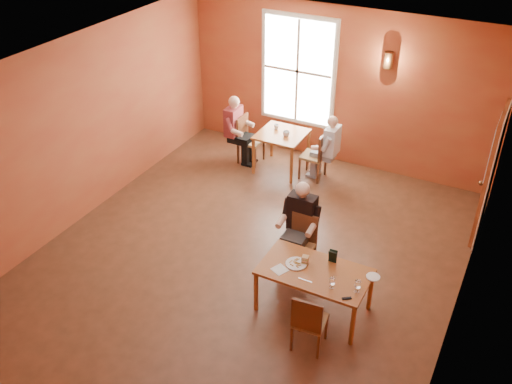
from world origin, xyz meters
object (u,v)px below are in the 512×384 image
at_px(second_table, 281,151).
at_px(chair_diner_maroon, 251,140).
at_px(chair_diner_white, 313,155).
at_px(diner_white, 315,148).
at_px(chair_diner_main, 299,246).
at_px(diner_maroon, 250,131).
at_px(diner_main, 299,236).
at_px(main_table, 313,290).
at_px(chair_empty, 310,319).

xyz_separation_m(second_table, chair_diner_maroon, (-0.65, 0.00, 0.09)).
bearing_deg(chair_diner_white, diner_white, -90.00).
distance_m(chair_diner_main, diner_maroon, 3.43).
xyz_separation_m(chair_diner_maroon, diner_maroon, (-0.03, 0.00, 0.18)).
bearing_deg(diner_main, diner_maroon, -50.32).
distance_m(second_table, diner_maroon, 0.73).
relative_size(chair_diner_main, diner_main, 0.69).
height_order(chair_diner_main, diner_main, diner_main).
distance_m(main_table, chair_empty, 0.65).
xyz_separation_m(chair_diner_main, diner_white, (-0.84, 2.62, 0.16)).
bearing_deg(main_table, diner_maroon, 129.53).
distance_m(diner_white, diner_maroon, 1.36).
height_order(main_table, diner_maroon, diner_maroon).
relative_size(diner_main, diner_maroon, 1.01).
bearing_deg(diner_main, chair_diner_maroon, -50.71).
distance_m(chair_diner_main, chair_diner_white, 2.76).
xyz_separation_m(diner_main, chair_diner_maroon, (-2.17, 2.65, -0.19)).
distance_m(chair_empty, diner_maroon, 4.86).
bearing_deg(diner_white, chair_diner_main, -162.22).
distance_m(chair_diner_white, diner_maroon, 1.34).
height_order(diner_white, chair_diner_maroon, diner_white).
bearing_deg(chair_empty, chair_diner_maroon, 121.28).
xyz_separation_m(main_table, chair_diner_white, (-1.37, 3.27, 0.13)).
bearing_deg(chair_diner_maroon, second_table, 90.00).
xyz_separation_m(chair_diner_main, chair_diner_white, (-0.87, 2.62, 0.01)).
xyz_separation_m(diner_main, diner_maroon, (-2.20, 2.65, -0.01)).
distance_m(chair_diner_maroon, diner_maroon, 0.18).
bearing_deg(main_table, diner_white, 112.28).
relative_size(chair_diner_maroon, diner_maroon, 0.72).
distance_m(main_table, diner_main, 0.86).
height_order(diner_main, chair_diner_maroon, diner_main).
relative_size(diner_main, second_table, 1.52).
bearing_deg(diner_white, diner_maroon, 90.00).
relative_size(main_table, diner_main, 1.09).
relative_size(second_table, diner_maroon, 0.66).
bearing_deg(second_table, diner_main, -60.17).
distance_m(chair_empty, chair_diner_maroon, 4.84).
xyz_separation_m(chair_diner_main, chair_empty, (0.71, -1.26, -0.02)).
distance_m(chair_empty, chair_diner_white, 4.20).
relative_size(chair_diner_white, chair_diner_maroon, 0.99).
distance_m(diner_white, chair_diner_maroon, 1.34).
xyz_separation_m(second_table, diner_maroon, (-0.68, 0.00, 0.27)).
bearing_deg(chair_diner_main, diner_main, 90.00).
xyz_separation_m(chair_empty, chair_diner_white, (-1.58, 3.89, 0.03)).
bearing_deg(chair_empty, chair_diner_white, 106.86).
relative_size(main_table, chair_diner_maroon, 1.53).
height_order(main_table, second_table, second_table).
height_order(diner_main, diner_white, diner_main).
height_order(second_table, diner_white, diner_white).
height_order(chair_empty, diner_white, diner_white).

